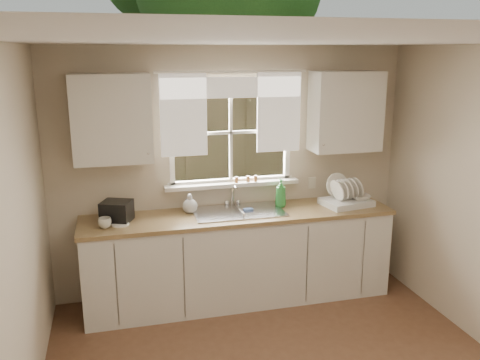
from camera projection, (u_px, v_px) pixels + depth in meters
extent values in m
cube|color=beige|center=(232.00, 234.00, 5.33)|extent=(3.60, 0.02, 1.15)
cube|color=beige|center=(231.00, 64.00, 4.90)|extent=(3.60, 0.02, 0.35)
cube|color=beige|center=(107.00, 138.00, 4.77)|extent=(1.20, 0.02, 1.00)
cube|color=beige|center=(342.00, 128.00, 5.35)|extent=(1.20, 0.02, 1.00)
cube|color=beige|center=(4.00, 270.00, 2.85)|extent=(0.02, 4.00, 2.50)
cube|color=silver|center=(311.00, 41.00, 2.98)|extent=(3.60, 4.00, 0.02)
cube|color=white|center=(231.00, 181.00, 5.20)|extent=(1.30, 0.06, 0.05)
cube|color=white|center=(230.00, 82.00, 4.96)|extent=(1.30, 0.06, 0.05)
cube|color=white|center=(171.00, 135.00, 4.93)|extent=(0.05, 0.06, 1.05)
cube|color=white|center=(287.00, 130.00, 5.23)|extent=(0.05, 0.06, 1.05)
cube|color=white|center=(231.00, 133.00, 5.08)|extent=(0.03, 0.04, 1.00)
cube|color=white|center=(231.00, 133.00, 5.08)|extent=(1.20, 0.04, 0.03)
cube|color=white|center=(232.00, 184.00, 5.15)|extent=(1.38, 0.14, 0.04)
cylinder|color=white|center=(232.00, 72.00, 4.86)|extent=(1.50, 0.02, 0.02)
cube|color=white|center=(184.00, 115.00, 4.85)|extent=(0.45, 0.02, 0.80)
cube|color=white|center=(279.00, 112.00, 5.08)|extent=(0.45, 0.02, 0.80)
cube|color=white|center=(232.00, 87.00, 4.90)|extent=(1.40, 0.02, 0.20)
cube|color=silver|center=(239.00, 258.00, 5.06)|extent=(3.00, 0.62, 0.87)
cube|color=olive|center=(239.00, 215.00, 4.95)|extent=(3.04, 0.65, 0.04)
cube|color=silver|center=(112.00, 119.00, 4.57)|extent=(0.70, 0.33, 0.80)
cube|color=silver|center=(346.00, 111.00, 5.13)|extent=(0.70, 0.33, 0.80)
cube|color=beige|center=(312.00, 183.00, 5.40)|extent=(0.08, 0.01, 0.12)
cylinder|color=brown|center=(256.00, 178.00, 5.18)|extent=(0.04, 0.04, 0.06)
cylinder|color=brown|center=(248.00, 179.00, 5.16)|extent=(0.04, 0.04, 0.06)
cylinder|color=brown|center=(237.00, 180.00, 5.13)|extent=(0.04, 0.04, 0.06)
cube|color=#335421|center=(173.00, 178.00, 10.16)|extent=(20.00, 10.00, 0.02)
cube|color=olive|center=(187.00, 151.00, 8.06)|extent=(8.00, 0.10, 1.80)
cube|color=maroon|center=(107.00, 115.00, 11.00)|extent=(3.00, 3.00, 2.20)
cube|color=black|center=(103.00, 56.00, 10.69)|extent=(3.20, 3.20, 0.30)
cylinder|color=#423021|center=(229.00, 91.00, 11.04)|extent=(0.36, 0.36, 3.20)
cube|color=#B7B7BC|center=(238.00, 220.00, 4.99)|extent=(0.84, 0.46, 0.18)
cube|color=#B7B7BC|center=(238.00, 212.00, 4.97)|extent=(0.88, 0.50, 0.01)
cube|color=#B7B7BC|center=(238.00, 214.00, 4.98)|extent=(0.02, 0.41, 0.14)
cylinder|color=silver|center=(232.00, 195.00, 5.18)|extent=(0.03, 0.03, 0.22)
cylinder|color=silver|center=(234.00, 186.00, 5.08)|extent=(0.02, 0.18, 0.02)
sphere|color=silver|center=(227.00, 202.00, 5.18)|extent=(0.05, 0.05, 0.05)
sphere|color=silver|center=(238.00, 202.00, 5.21)|extent=(0.05, 0.05, 0.05)
cube|color=silver|center=(346.00, 202.00, 5.19)|extent=(0.52, 0.43, 0.06)
cylinder|color=white|center=(337.00, 185.00, 5.25)|extent=(0.27, 0.12, 0.25)
cylinder|color=white|center=(337.00, 190.00, 5.11)|extent=(0.11, 0.23, 0.22)
cylinder|color=white|center=(342.00, 190.00, 5.13)|extent=(0.11, 0.23, 0.22)
cylinder|color=white|center=(347.00, 189.00, 5.16)|extent=(0.11, 0.23, 0.22)
cylinder|color=white|center=(352.00, 188.00, 5.18)|extent=(0.11, 0.23, 0.22)
cylinder|color=white|center=(357.00, 188.00, 5.20)|extent=(0.11, 0.23, 0.22)
imported|color=silver|center=(360.00, 197.00, 5.17)|extent=(0.21, 0.21, 0.05)
imported|color=#2C8737|center=(281.00, 193.00, 5.12)|extent=(0.12, 0.12, 0.29)
imported|color=#3067B7|center=(189.00, 203.00, 4.97)|extent=(0.09, 0.09, 0.17)
imported|color=beige|center=(190.00, 203.00, 4.94)|extent=(0.19, 0.19, 0.19)
cylinder|color=white|center=(120.00, 224.00, 4.60)|extent=(0.16, 0.16, 0.01)
imported|color=beige|center=(105.00, 223.00, 4.52)|extent=(0.12, 0.12, 0.09)
cube|color=black|center=(117.00, 211.00, 4.69)|extent=(0.33, 0.31, 0.19)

